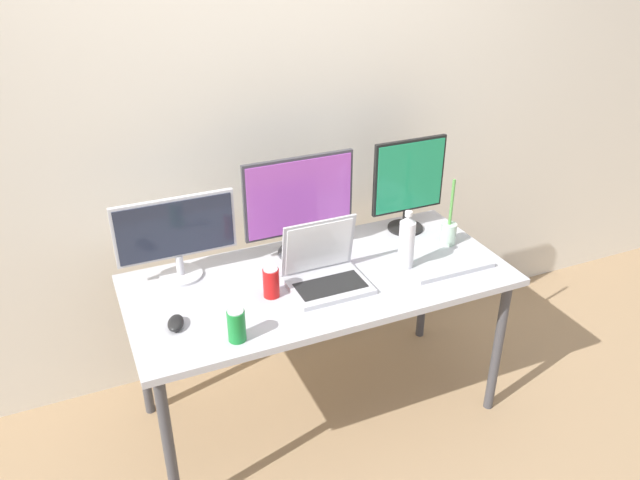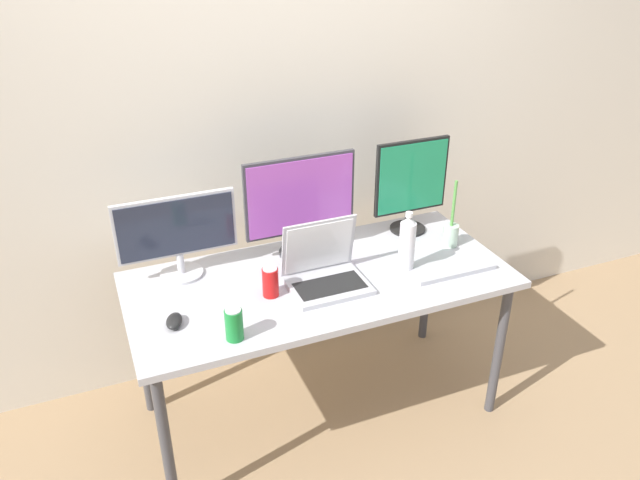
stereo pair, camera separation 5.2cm
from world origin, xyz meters
TOP-DOWN VIEW (x-y plane):
  - ground_plane at (0.00, 0.00)m, footprint 16.00×16.00m
  - wall_back at (0.00, 0.59)m, footprint 7.00×0.08m
  - work_desk at (0.00, 0.00)m, footprint 1.62×0.74m
  - monitor_left at (-0.54, 0.24)m, footprint 0.50×0.18m
  - monitor_center at (-0.00, 0.22)m, footprint 0.50×0.20m
  - monitor_right at (0.56, 0.24)m, footprint 0.37×0.17m
  - laptop_silver at (-0.00, -0.05)m, footprint 0.32×0.26m
  - keyboard_main at (0.55, -0.16)m, footprint 0.38×0.13m
  - mouse_by_keyboard at (-0.64, -0.11)m, footprint 0.09×0.12m
  - water_bottle at (0.36, -0.09)m, footprint 0.07×0.07m
  - soda_can_near_keyboard at (-0.24, -0.05)m, footprint 0.07×0.07m
  - soda_can_by_laptop at (-0.45, -0.27)m, footprint 0.07×0.07m
  - bamboo_vase at (0.67, 0.04)m, footprint 0.07×0.07m

SIDE VIEW (x-z plane):
  - ground_plane at x=0.00m, z-range 0.00..0.00m
  - work_desk at x=0.00m, z-range 0.31..1.05m
  - keyboard_main at x=0.55m, z-range 0.74..0.76m
  - mouse_by_keyboard at x=-0.64m, z-range 0.74..0.78m
  - laptop_silver at x=0.00m, z-range 0.67..0.94m
  - soda_can_near_keyboard at x=-0.24m, z-range 0.74..0.87m
  - soda_can_by_laptop at x=-0.45m, z-range 0.74..0.87m
  - bamboo_vase at x=0.67m, z-range 0.64..0.96m
  - water_bottle at x=0.36m, z-range 0.73..1.01m
  - monitor_left at x=-0.54m, z-range 0.76..1.13m
  - monitor_right at x=0.56m, z-range 0.76..1.22m
  - monitor_center at x=0.00m, z-range 0.76..1.23m
  - wall_back at x=0.00m, z-range 0.00..2.60m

